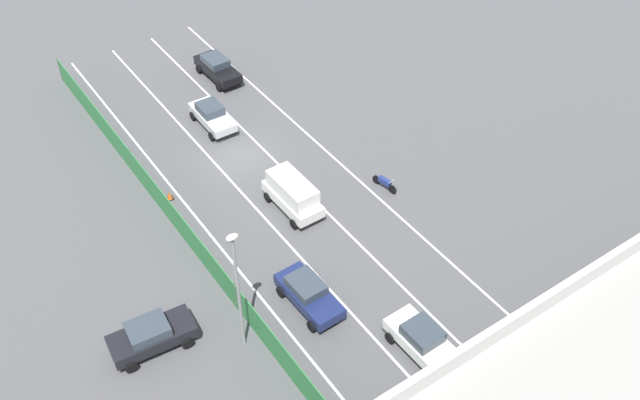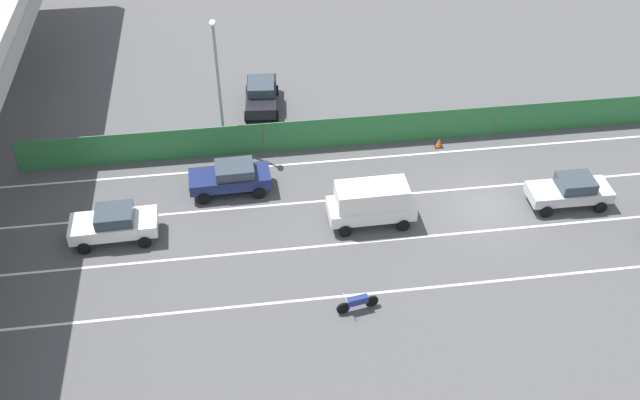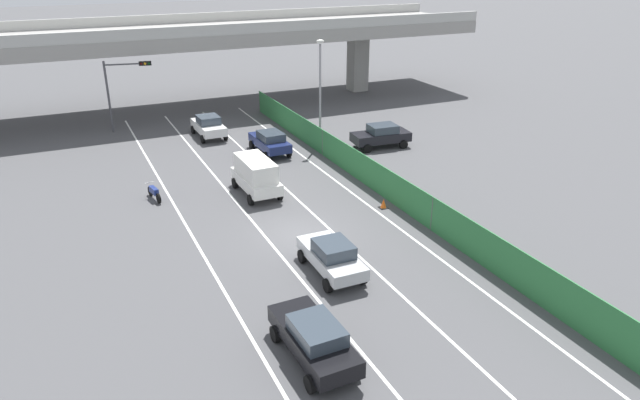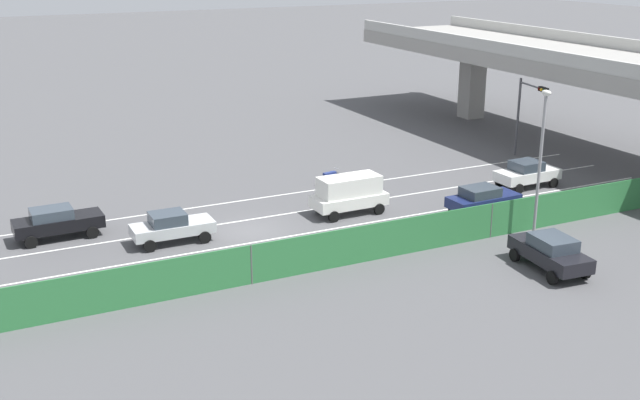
% 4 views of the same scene
% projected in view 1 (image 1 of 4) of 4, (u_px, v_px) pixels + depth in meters
% --- Properties ---
extents(ground_plane, '(300.00, 300.00, 0.00)m').
position_uv_depth(ground_plane, '(241.00, 158.00, 47.74)').
color(ground_plane, '#4C4C4F').
extents(lane_line_left_edge, '(0.14, 44.52, 0.01)m').
position_uv_depth(lane_line_left_edge, '(340.00, 164.00, 47.28)').
color(lane_line_left_edge, silver).
rests_on(lane_line_left_edge, ground).
extents(lane_line_mid_left, '(0.14, 44.52, 0.01)m').
position_uv_depth(lane_line_mid_left, '(297.00, 183.00, 45.85)').
color(lane_line_mid_left, silver).
rests_on(lane_line_mid_left, ground).
extents(lane_line_mid_right, '(0.14, 44.52, 0.01)m').
position_uv_depth(lane_line_mid_right, '(251.00, 203.00, 44.42)').
color(lane_line_mid_right, silver).
rests_on(lane_line_mid_right, ground).
extents(lane_line_right_edge, '(0.14, 44.52, 0.01)m').
position_uv_depth(lane_line_right_edge, '(202.00, 225.00, 42.99)').
color(lane_line_right_edge, silver).
rests_on(lane_line_right_edge, ground).
extents(green_fence, '(0.10, 40.62, 1.90)m').
position_uv_depth(green_fence, '(179.00, 223.00, 41.76)').
color(green_fence, '#2D753D').
rests_on(green_fence, ground).
extents(car_sedan_silver, '(1.96, 4.24, 1.64)m').
position_uv_depth(car_sedan_silver, '(212.00, 115.00, 49.84)').
color(car_sedan_silver, '#B7BABC').
rests_on(car_sedan_silver, ground).
extents(car_van_white, '(2.09, 4.35, 2.22)m').
position_uv_depth(car_van_white, '(293.00, 193.00, 43.22)').
color(car_van_white, silver).
rests_on(car_van_white, ground).
extents(car_sedan_white, '(2.09, 4.24, 1.73)m').
position_uv_depth(car_sedan_white, '(423.00, 340.00, 35.55)').
color(car_sedan_white, white).
rests_on(car_sedan_white, ground).
extents(car_sedan_navy, '(2.06, 4.30, 1.64)m').
position_uv_depth(car_sedan_navy, '(308.00, 293.00, 37.84)').
color(car_sedan_navy, navy).
rests_on(car_sedan_navy, ground).
extents(car_sedan_black, '(2.02, 4.58, 1.68)m').
position_uv_depth(car_sedan_black, '(217.00, 67.00, 54.37)').
color(car_sedan_black, black).
rests_on(car_sedan_black, ground).
extents(motorcycle, '(0.63, 1.94, 0.93)m').
position_uv_depth(motorcycle, '(385.00, 183.00, 45.16)').
color(motorcycle, black).
rests_on(motorcycle, ground).
extents(parked_sedan_dark, '(4.45, 2.34, 1.73)m').
position_uv_depth(parked_sedan_dark, '(151.00, 335.00, 35.78)').
color(parked_sedan_dark, black).
rests_on(parked_sedan_dark, ground).
extents(traffic_light, '(3.63, 0.99, 5.69)m').
position_uv_depth(traffic_light, '(583.00, 309.00, 33.07)').
color(traffic_light, '#47474C').
rests_on(traffic_light, ground).
extents(street_lamp, '(0.60, 0.36, 7.82)m').
position_uv_depth(street_lamp, '(237.00, 282.00, 33.42)').
color(street_lamp, gray).
rests_on(street_lamp, ground).
extents(traffic_cone, '(0.47, 0.47, 0.56)m').
position_uv_depth(traffic_cone, '(169.00, 196.00, 44.54)').
color(traffic_cone, orange).
rests_on(traffic_cone, ground).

